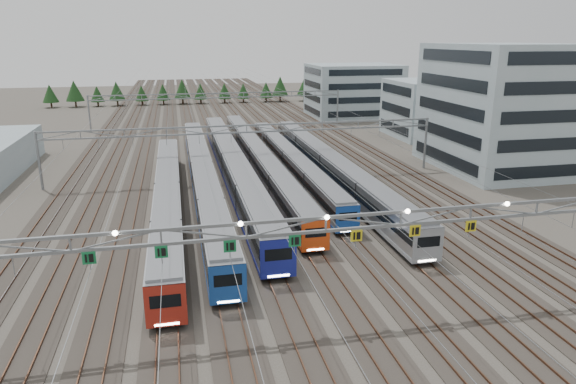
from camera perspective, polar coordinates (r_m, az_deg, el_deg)
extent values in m
plane|color=#47423A|center=(39.08, 3.99, -13.67)|extent=(400.00, 400.00, 0.00)
cube|color=#2D2823|center=(134.07, -8.12, 8.16)|extent=(54.00, 260.00, 0.08)
cube|color=brown|center=(134.62, -19.08, 7.50)|extent=(0.08, 260.00, 0.16)
cube|color=brown|center=(138.26, 2.57, 8.62)|extent=(0.08, 260.00, 0.16)
cube|color=brown|center=(134.00, -8.43, 8.19)|extent=(0.08, 260.00, 0.16)
cube|color=brown|center=(134.11, -7.82, 8.22)|extent=(0.08, 260.00, 0.16)
cube|color=black|center=(61.65, -13.10, -1.97)|extent=(2.39, 51.28, 0.36)
cube|color=#AAACB2|center=(61.12, -13.21, -0.41)|extent=(2.82, 52.32, 3.17)
cube|color=black|center=(61.01, -13.23, -0.07)|extent=(2.88, 52.06, 0.96)
cube|color=#A32519|center=(61.52, -13.13, -1.60)|extent=(2.87, 52.06, 0.35)
cube|color=slate|center=(60.65, -13.31, 1.11)|extent=(2.53, 51.28, 0.25)
cube|color=#A32519|center=(36.90, -13.43, -12.22)|extent=(2.84, 0.12, 3.17)
cube|color=black|center=(36.70, -13.47, -11.72)|extent=(2.11, 0.10, 0.96)
cube|color=white|center=(37.53, -13.29, -14.11)|extent=(1.69, 0.06, 0.15)
cube|color=black|center=(70.68, -9.43, 0.66)|extent=(2.39, 65.27, 0.36)
cube|color=#AAACB2|center=(70.23, -9.50, 2.03)|extent=(2.81, 66.60, 3.16)
cube|color=black|center=(70.13, -9.51, 2.33)|extent=(2.87, 66.27, 0.95)
cube|color=#1A489F|center=(70.57, -9.45, 0.99)|extent=(2.86, 66.27, 0.35)
cube|color=slate|center=(69.82, -9.56, 3.36)|extent=(2.53, 65.27, 0.25)
cube|color=#1A489F|center=(39.00, -6.68, -10.19)|extent=(2.83, 0.12, 3.16)
cube|color=black|center=(38.80, -6.70, -9.71)|extent=(2.10, 0.10, 0.95)
cube|color=white|center=(39.59, -6.61, -12.00)|extent=(1.68, 0.06, 0.15)
cube|color=black|center=(74.48, -6.14, 1.64)|extent=(2.59, 65.73, 0.39)
cube|color=#AAACB2|center=(74.01, -6.18, 3.05)|extent=(3.04, 67.07, 3.42)
cube|color=black|center=(73.92, -6.19, 3.36)|extent=(3.10, 66.74, 1.03)
cube|color=navy|center=(74.37, -6.15, 1.98)|extent=(3.09, 66.74, 0.38)
cube|color=slate|center=(73.60, -6.23, 4.43)|extent=(2.74, 65.73, 0.27)
cube|color=navy|center=(42.53, -1.08, -7.44)|extent=(3.06, 0.12, 3.42)
cube|color=black|center=(42.33, -1.08, -6.95)|extent=(2.28, 0.10, 1.03)
cube|color=white|center=(43.11, -1.05, -9.29)|extent=(1.82, 0.06, 0.16)
cube|color=black|center=(79.72, -3.31, 2.70)|extent=(2.30, 65.83, 0.35)
cube|color=#AAACB2|center=(79.33, -3.33, 3.88)|extent=(2.70, 67.18, 3.04)
cube|color=black|center=(79.24, -3.34, 4.14)|extent=(2.76, 66.84, 0.92)
cube|color=#F24B15|center=(79.62, -3.32, 2.98)|extent=(2.75, 66.84, 0.34)
cube|color=slate|center=(78.98, -3.35, 5.02)|extent=(2.43, 65.83, 0.24)
cube|color=#F24B15|center=(47.89, 3.09, -4.91)|extent=(2.72, 0.12, 3.04)
cube|color=black|center=(47.73, 3.11, -4.52)|extent=(2.03, 0.10, 0.92)
cube|color=white|center=(48.34, 3.08, -6.40)|extent=(1.62, 0.06, 0.14)
cube|color=black|center=(77.88, 0.29, 2.38)|extent=(2.17, 52.54, 0.33)
cube|color=#AAACB2|center=(77.49, 0.29, 3.52)|extent=(2.55, 53.62, 2.87)
cube|color=black|center=(77.42, 0.29, 3.77)|extent=(2.61, 53.35, 0.87)
cube|color=#194AB0|center=(77.78, 0.29, 2.65)|extent=(2.60, 53.35, 0.32)
cube|color=slate|center=(77.16, 0.29, 4.63)|extent=(2.30, 52.54, 0.23)
cube|color=#194AB0|center=(52.75, 6.67, -3.03)|extent=(2.57, 0.12, 2.87)
cube|color=black|center=(52.61, 6.69, -2.69)|extent=(1.92, 0.10, 0.87)
cube|color=white|center=(53.14, 6.64, -4.33)|extent=(1.53, 0.06, 0.14)
cube|color=black|center=(74.02, 4.59, 1.57)|extent=(2.44, 58.96, 0.37)
cube|color=#AAACB2|center=(73.57, 4.62, 2.92)|extent=(2.87, 60.17, 3.22)
cube|color=black|center=(73.48, 4.63, 3.21)|extent=(2.93, 59.87, 0.97)
cube|color=#8F949C|center=(73.91, 4.60, 1.89)|extent=(2.92, 59.87, 0.36)
cube|color=slate|center=(73.18, 4.66, 4.22)|extent=(2.58, 58.96, 0.26)
cube|color=#8F949C|center=(47.05, 15.30, -5.78)|extent=(2.89, 0.12, 3.22)
cube|color=black|center=(46.88, 15.35, -5.35)|extent=(2.15, 0.10, 0.97)
cube|color=white|center=(47.54, 15.20, -7.37)|extent=(1.72, 0.06, 0.15)
cube|color=gray|center=(35.77, 4.24, -2.84)|extent=(56.00, 0.22, 0.22)
cube|color=gray|center=(36.11, 4.21, -4.33)|extent=(56.00, 0.22, 0.22)
cube|color=#16723D|center=(35.35, -21.24, -6.84)|extent=(0.85, 0.06, 0.85)
cube|color=#16723D|center=(34.88, -13.89, -6.48)|extent=(0.85, 0.06, 0.85)
cube|color=#16723D|center=(34.98, -6.48, -6.00)|extent=(0.85, 0.06, 0.85)
cube|color=#16723D|center=(35.65, 0.76, -5.44)|extent=(0.85, 0.06, 0.85)
cube|color=yellow|center=(36.86, 7.61, -4.83)|extent=(0.85, 0.06, 0.85)
cube|color=yellow|center=(38.56, 13.94, -4.20)|extent=(0.85, 0.06, 0.85)
cube|color=yellow|center=(40.69, 19.65, -3.58)|extent=(0.85, 0.06, 0.85)
cylinder|color=gray|center=(76.17, -25.94, 3.12)|extent=(0.36, 0.36, 8.00)
cylinder|color=gray|center=(83.04, 15.02, 5.26)|extent=(0.36, 0.36, 8.00)
cube|color=gray|center=(73.89, -4.63, 7.40)|extent=(56.00, 0.22, 0.22)
cube|color=gray|center=(74.05, -4.61, 6.64)|extent=(56.00, 0.22, 0.22)
cylinder|color=gray|center=(119.70, -21.22, 8.09)|extent=(0.36, 0.36, 8.00)
cylinder|color=gray|center=(124.19, 5.53, 9.41)|extent=(0.36, 0.36, 8.00)
cube|color=gray|center=(118.26, -7.69, 10.83)|extent=(56.00, 0.22, 0.22)
cube|color=gray|center=(118.37, -7.67, 10.35)|extent=(56.00, 0.22, 0.22)
cube|color=#93A8AF|center=(86.37, 22.68, 8.66)|extent=(18.00, 22.00, 18.94)
cube|color=#93A8AF|center=(110.88, 15.17, 8.93)|extent=(14.00, 16.00, 11.45)
cube|color=#93A8AF|center=(137.03, 7.23, 11.14)|extent=(22.00, 18.00, 13.20)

